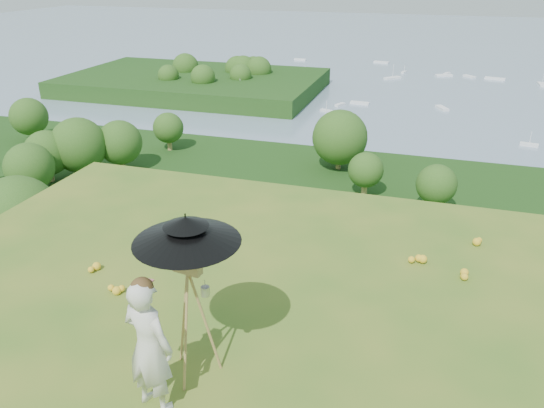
% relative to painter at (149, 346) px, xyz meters
% --- Properties ---
extents(forest_slope, '(140.00, 56.00, 22.00)m').
position_rel_painter_xyz_m(forest_slope, '(1.90, 34.36, -29.78)').
color(forest_slope, '#143A10').
rests_on(forest_slope, bay_water).
extents(shoreline_tier, '(170.00, 28.00, 8.00)m').
position_rel_painter_xyz_m(shoreline_tier, '(1.90, 74.36, -36.78)').
color(shoreline_tier, '#6F6458').
rests_on(shoreline_tier, bay_water).
extents(bay_water, '(700.00, 700.00, 0.00)m').
position_rel_painter_xyz_m(bay_water, '(1.90, 239.36, -34.78)').
color(bay_water, '#7189A1').
rests_on(bay_water, ground).
extents(peninsula, '(90.00, 60.00, 12.00)m').
position_rel_painter_xyz_m(peninsula, '(-73.10, 154.36, -29.78)').
color(peninsula, '#143A10').
rests_on(peninsula, bay_water).
extents(slope_trees, '(110.00, 50.00, 6.00)m').
position_rel_painter_xyz_m(slope_trees, '(1.90, 34.36, -15.78)').
color(slope_trees, '#275218').
rests_on(slope_trees, forest_slope).
extents(harbor_town, '(110.00, 22.00, 5.00)m').
position_rel_painter_xyz_m(harbor_town, '(1.90, 74.36, -30.28)').
color(harbor_town, silver).
rests_on(harbor_town, shoreline_tier).
extents(moored_boats, '(140.00, 140.00, 0.70)m').
position_rel_painter_xyz_m(moored_boats, '(-10.60, 160.36, -34.43)').
color(moored_boats, white).
rests_on(moored_boats, bay_water).
extents(painter, '(0.64, 0.49, 1.57)m').
position_rel_painter_xyz_m(painter, '(0.00, 0.00, 0.00)').
color(painter, silver).
rests_on(painter, ground).
extents(field_easel, '(0.73, 0.73, 1.68)m').
position_rel_painter_xyz_m(field_easel, '(0.20, 0.58, 0.06)').
color(field_easel, '#AB8247').
rests_on(field_easel, ground).
extents(sun_umbrella, '(1.36, 1.36, 0.64)m').
position_rel_painter_xyz_m(sun_umbrella, '(0.21, 0.61, 0.92)').
color(sun_umbrella, black).
rests_on(sun_umbrella, field_easel).
extents(painter_cap, '(0.23, 0.27, 0.10)m').
position_rel_painter_xyz_m(painter_cap, '(0.00, 0.00, 0.74)').
color(painter_cap, '#D07372').
rests_on(painter_cap, painter).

